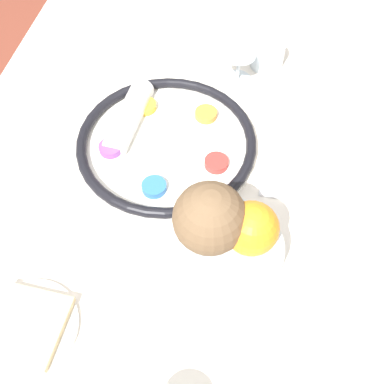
{
  "coord_description": "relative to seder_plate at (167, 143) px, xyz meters",
  "views": [
    {
      "loc": [
        0.5,
        0.12,
        1.46
      ],
      "look_at": [
        0.07,
        0.04,
        0.82
      ],
      "focal_mm": 42.0,
      "sensor_mm": 36.0,
      "label": 1
    }
  ],
  "objects": [
    {
      "name": "fork_left",
      "position": [
        0.04,
        0.29,
        -0.01
      ],
      "size": [
        0.03,
        0.2,
        0.01
      ],
      "color": "silver",
      "rests_on": "dining_table"
    },
    {
      "name": "orange_fruit",
      "position": [
        0.23,
        0.18,
        0.12
      ],
      "size": [
        0.08,
        0.08,
        0.08
      ],
      "color": "orange",
      "rests_on": "fruit_stand"
    },
    {
      "name": "bread_plate",
      "position": [
        0.39,
        -0.13,
        -0.01
      ],
      "size": [
        0.15,
        0.15,
        0.02
      ],
      "color": "silver",
      "rests_on": "dining_table"
    },
    {
      "name": "fork_right",
      "position": [
        0.07,
        0.29,
        -0.01
      ],
      "size": [
        0.02,
        0.2,
        0.01
      ],
      "color": "silver",
      "rests_on": "dining_table"
    },
    {
      "name": "napkin_roll",
      "position": [
        -0.05,
        -0.09,
        0.01
      ],
      "size": [
        0.18,
        0.06,
        0.05
      ],
      "color": "white",
      "rests_on": "dining_table"
    },
    {
      "name": "wine_glass",
      "position": [
        -0.22,
        0.11,
        0.08
      ],
      "size": [
        0.07,
        0.07,
        0.13
      ],
      "color": "silver",
      "rests_on": "dining_table"
    },
    {
      "name": "coconut",
      "position": [
        0.24,
        0.12,
        0.14
      ],
      "size": [
        0.1,
        0.1,
        0.1
      ],
      "color": "brown",
      "rests_on": "fruit_stand"
    },
    {
      "name": "dining_table",
      "position": [
        0.05,
        0.03,
        -0.4
      ],
      "size": [
        1.43,
        0.89,
        0.78
      ],
      "color": "silver",
      "rests_on": "ground_plane"
    },
    {
      "name": "ground_plane",
      "position": [
        0.05,
        0.03,
        -0.79
      ],
      "size": [
        8.0,
        8.0,
        0.0
      ],
      "primitive_type": "plane",
      "color": "brown"
    },
    {
      "name": "fruit_stand",
      "position": [
        0.24,
        0.14,
        0.06
      ],
      "size": [
        0.17,
        0.17,
        0.1
      ],
      "color": "silver",
      "rests_on": "dining_table"
    },
    {
      "name": "cup_mid",
      "position": [
        -0.28,
        0.17,
        0.02
      ],
      "size": [
        0.07,
        0.07,
        0.06
      ],
      "color": "silver",
      "rests_on": "dining_table"
    },
    {
      "name": "seder_plate",
      "position": [
        0.0,
        0.0,
        0.0
      ],
      "size": [
        0.35,
        0.35,
        0.03
      ],
      "color": "white",
      "rests_on": "dining_table"
    }
  ]
}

